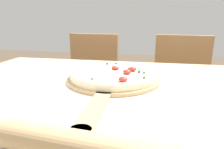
% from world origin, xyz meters
% --- Properties ---
extents(dining_table, '(1.42, 0.89, 0.77)m').
position_xyz_m(dining_table, '(0.00, 0.00, 0.66)').
color(dining_table, '#A87F51').
rests_on(dining_table, ground_plane).
extents(towel_cloth, '(1.34, 0.81, 0.00)m').
position_xyz_m(towel_cloth, '(0.00, 0.00, 0.78)').
color(towel_cloth, silver).
rests_on(towel_cloth, dining_table).
extents(pizza_peel, '(0.35, 0.57, 0.01)m').
position_xyz_m(pizza_peel, '(-0.06, 0.06, 0.78)').
color(pizza_peel, tan).
rests_on(pizza_peel, towel_cloth).
extents(pizza, '(0.32, 0.32, 0.04)m').
position_xyz_m(pizza, '(-0.06, 0.08, 0.80)').
color(pizza, beige).
rests_on(pizza, pizza_peel).
extents(rolling_pin, '(0.40, 0.08, 0.05)m').
position_xyz_m(rolling_pin, '(-0.03, -0.36, 0.80)').
color(rolling_pin, tan).
rests_on(rolling_pin, towel_cloth).
extents(chair_left, '(0.43, 0.43, 0.89)m').
position_xyz_m(chair_left, '(-0.36, 0.76, 0.51)').
color(chair_left, '#A37547').
rests_on(chair_left, ground_plane).
extents(chair_right, '(0.44, 0.44, 0.89)m').
position_xyz_m(chair_right, '(0.29, 0.76, 0.51)').
color(chair_right, '#A37547').
rests_on(chair_right, ground_plane).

